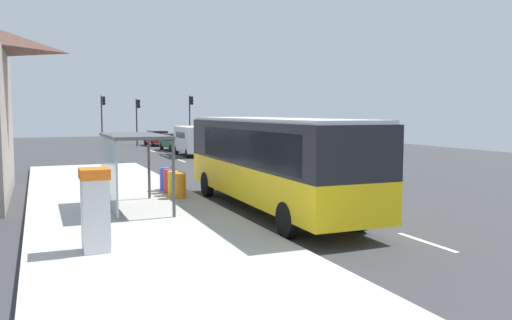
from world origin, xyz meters
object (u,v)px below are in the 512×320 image
at_px(traffic_light_near_side, 191,113).
at_px(traffic_light_far_side, 103,113).
at_px(bus, 271,158).
at_px(sedan_near, 175,142).
at_px(bus_shelter, 125,152).
at_px(sedan_far, 157,138).
at_px(traffic_light_median, 138,115).
at_px(white_van, 193,139).
at_px(ticket_machine, 95,209).
at_px(recycling_bin_orange, 179,185).
at_px(recycling_bin_blue, 166,179).
at_px(recycling_bin_yellow, 174,183).
at_px(recycling_bin_red, 170,181).

height_order(traffic_light_near_side, traffic_light_far_side, traffic_light_near_side).
bearing_deg(bus, sedan_near, 82.26).
height_order(bus, bus_shelter, bus).
height_order(sedan_far, traffic_light_median, traffic_light_median).
bearing_deg(bus_shelter, white_van, 68.63).
bearing_deg(white_van, ticket_machine, -110.43).
bearing_deg(recycling_bin_orange, recycling_bin_blue, 90.00).
xyz_separation_m(sedan_near, sedan_far, (0.01, 7.47, 0.00)).
xyz_separation_m(white_van, traffic_light_far_side, (-5.30, 13.06, 2.00)).
xyz_separation_m(recycling_bin_blue, traffic_light_median, (4.60, 32.21, 2.52)).
bearing_deg(traffic_light_far_side, recycling_bin_yellow, -91.92).
height_order(traffic_light_near_side, traffic_light_median, traffic_light_near_side).
bearing_deg(recycling_bin_orange, ticket_machine, -119.08).
distance_m(sedan_far, traffic_light_near_side, 4.34).
distance_m(bus, ticket_machine, 7.25).
xyz_separation_m(ticket_machine, traffic_light_median, (8.29, 40.94, 2.01)).
bearing_deg(recycling_bin_red, bus, -59.88).
height_order(ticket_machine, recycling_bin_blue, ticket_machine).
bearing_deg(traffic_light_median, recycling_bin_blue, -98.13).
xyz_separation_m(bus, recycling_bin_red, (-2.49, 4.29, -1.19)).
height_order(sedan_near, ticket_machine, ticket_machine).
relative_size(traffic_light_far_side, bus_shelter, 1.26).
relative_size(sedan_far, traffic_light_near_side, 0.88).
bearing_deg(white_van, traffic_light_near_side, 74.94).
height_order(bus, traffic_light_near_side, traffic_light_near_side).
relative_size(ticket_machine, recycling_bin_orange, 2.04).
distance_m(recycling_bin_yellow, recycling_bin_red, 0.70).
height_order(recycling_bin_blue, bus_shelter, bus_shelter).
bearing_deg(white_van, sedan_near, 89.10).
distance_m(recycling_bin_yellow, traffic_light_far_side, 32.93).
height_order(sedan_far, recycling_bin_red, sedan_far).
bearing_deg(bus_shelter, sedan_far, 76.26).
height_order(sedan_far, bus_shelter, bus_shelter).
distance_m(white_van, traffic_light_far_side, 14.23).
height_order(sedan_near, bus_shelter, bus_shelter).
xyz_separation_m(recycling_bin_yellow, traffic_light_median, (4.60, 33.61, 2.52)).
bearing_deg(traffic_light_far_side, sedan_near, -51.96).
height_order(sedan_far, recycling_bin_orange, sedan_far).
relative_size(bus, traffic_light_median, 2.32).
bearing_deg(ticket_machine, bus, 31.20).
bearing_deg(traffic_light_near_side, traffic_light_far_side, 174.68).
relative_size(recycling_bin_orange, recycling_bin_yellow, 1.00).
bearing_deg(bus, bus_shelter, 164.23).
bearing_deg(recycling_bin_red, recycling_bin_orange, -90.00).
height_order(recycling_bin_red, recycling_bin_blue, same).
distance_m(ticket_machine, traffic_light_near_side, 41.61).
relative_size(white_van, recycling_bin_red, 5.56).
height_order(white_van, recycling_bin_orange, white_van).
relative_size(white_van, traffic_light_median, 1.11).
bearing_deg(ticket_machine, white_van, 69.57).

